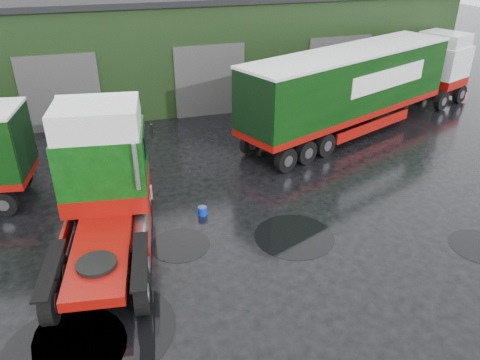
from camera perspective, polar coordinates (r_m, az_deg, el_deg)
name	(u,v)px	position (r m, az deg, el deg)	size (l,w,h in m)	color
ground	(255,263)	(15.23, 1.79, -10.10)	(100.00, 100.00, 0.00)	black
warehouse	(188,39)	(32.51, -6.36, 16.67)	(32.40, 12.40, 6.30)	black
hero_tractor	(98,196)	(14.81, -16.98, -1.88)	(3.17, 7.48, 4.64)	#0B3D0D
lorry_right	(349,93)	(24.66, 13.10, 10.25)	(2.90, 16.76, 4.41)	silver
wash_bucket	(202,211)	(17.59, -4.60, -3.78)	(0.35, 0.35, 0.33)	#0827BE
tree_back_a	(61,0)	(41.66, -20.95, 19.80)	(4.40, 4.40, 9.50)	black
tree_back_b	(255,5)	(44.00, 1.79, 20.50)	(4.40, 4.40, 7.50)	black
puddle_0	(106,330)	(13.57, -16.04, -17.15)	(3.74, 3.74, 0.01)	black
puddle_1	(294,236)	(16.55, 6.61, -6.81)	(2.81, 2.81, 0.01)	black
puddle_2	(64,350)	(13.40, -20.66, -18.78)	(3.16, 3.16, 0.01)	black
puddle_4	(180,245)	(16.14, -7.30, -7.85)	(2.03, 2.03, 0.01)	black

